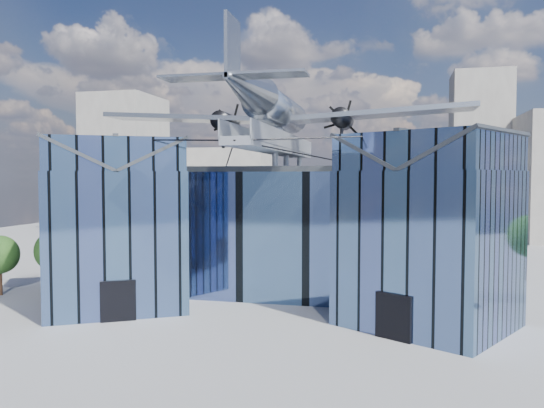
# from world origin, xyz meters

# --- Properties ---
(ground_plane) EXTENTS (120.00, 120.00, 0.00)m
(ground_plane) POSITION_xyz_m (0.00, 0.00, 0.00)
(ground_plane) COLOR gray
(museum) EXTENTS (32.88, 24.50, 17.60)m
(museum) POSITION_xyz_m (0.00, 5.82, 5.54)
(museum) COLOR #496494
(museum) RESTS_ON ground
(bg_towers) EXTENTS (77.00, 24.50, 26.00)m
(bg_towers) POSITION_xyz_m (1.45, 50.49, 10.01)
(bg_towers) COLOR gray
(bg_towers) RESTS_ON ground
(tree_plaza_w) EXTENTS (4.23, 4.23, 4.99)m
(tree_plaza_w) POSITION_xyz_m (-17.14, 1.50, 3.38)
(tree_plaza_w) COLOR #382316
(tree_plaza_w) RESTS_ON ground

